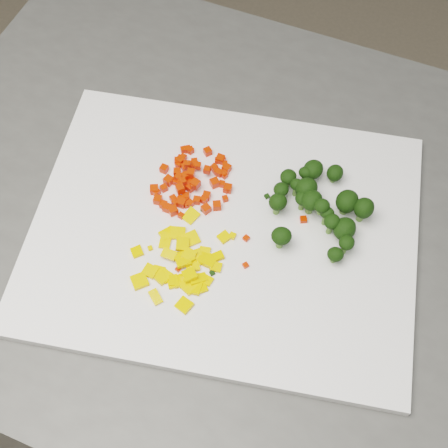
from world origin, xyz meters
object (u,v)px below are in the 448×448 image
(counter_block, at_px, (252,345))
(broccoli_pile, at_px, (319,205))
(cutting_board, at_px, (224,231))
(pepper_pile, at_px, (185,257))
(carrot_pile, at_px, (192,177))

(counter_block, relative_size, broccoli_pile, 7.84)
(cutting_board, height_order, pepper_pile, pepper_pile)
(cutting_board, xyz_separation_m, pepper_pile, (-0.03, -0.05, 0.01))
(pepper_pile, bearing_deg, carrot_pile, 105.81)
(carrot_pile, bearing_deg, counter_block, -11.53)
(cutting_board, height_order, carrot_pile, carrot_pile)
(counter_block, relative_size, carrot_pile, 9.40)
(pepper_pile, bearing_deg, counter_block, 47.77)
(carrot_pile, relative_size, broccoli_pile, 0.83)
(cutting_board, bearing_deg, counter_block, 30.52)
(counter_block, distance_m, cutting_board, 0.46)
(carrot_pile, height_order, broccoli_pile, broccoli_pile)
(carrot_pile, bearing_deg, pepper_pile, -74.19)
(counter_block, relative_size, pepper_pile, 8.11)
(broccoli_pile, bearing_deg, pepper_pile, -141.05)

